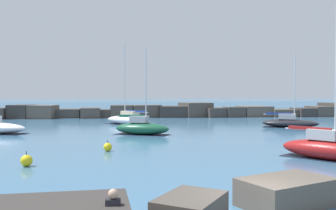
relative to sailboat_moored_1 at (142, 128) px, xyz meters
name	(u,v)px	position (x,y,z in m)	size (l,w,h in m)	color
open_sea_beyond	(139,106)	(2.54, 86.83, -0.69)	(400.00, 116.00, 0.01)	#2D5B7F
breakwater_jetty	(164,112)	(4.90, 26.96, 0.24)	(68.41, 6.55, 2.46)	#4C443D
sailboat_moored_1	(142,128)	(0.00, 0.00, 0.00)	(5.96, 4.18, 8.38)	#195138
sailboat_moored_2	(327,148)	(10.78, -15.29, 0.03)	(5.02, 5.67, 10.41)	maroon
sailboat_moored_3	(128,119)	(-1.30, 11.86, -0.01)	(6.82, 7.50, 10.74)	silver
sailboat_moored_4	(290,122)	(17.92, 5.86, -0.10)	(6.90, 4.93, 8.85)	black
mooring_buoy_orange_near	(108,147)	(-2.80, -10.46, -0.39)	(0.60, 0.60, 0.80)	yellow
mooring_buoy_far_side	(27,161)	(-7.01, -15.50, -0.36)	(0.66, 0.66, 0.86)	yellow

